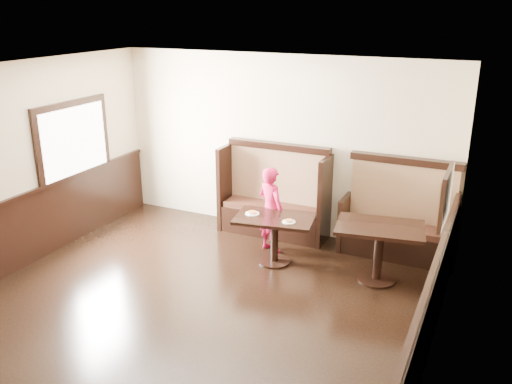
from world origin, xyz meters
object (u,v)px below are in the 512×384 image
Objects in this scene: booth_neighbor at (399,224)px; table_neighbor at (379,240)px; booth_main at (275,201)px; child at (271,210)px; table_main at (275,228)px.

booth_neighbor reaches higher than table_neighbor.
booth_main is 2.07m from table_neighbor.
child reaches higher than table_neighbor.
child is (0.21, -0.65, 0.12)m from booth_main.
table_main is at bearing -147.12° from booth_neighbor.
table_neighbor is at bearing -164.77° from child.
table_neighbor is (-0.09, -0.90, 0.10)m from booth_neighbor.
table_neighbor is (1.86, -0.90, 0.06)m from booth_main.
booth_main reaches higher than child.
table_neighbor is 0.94× the size of child.
booth_neighbor is 1.83m from table_main.
child is (-1.74, -0.65, 0.17)m from booth_neighbor.
table_main is 1.45m from table_neighbor.
booth_neighbor is 1.40× the size of table_main.
booth_neighbor reaches higher than child.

